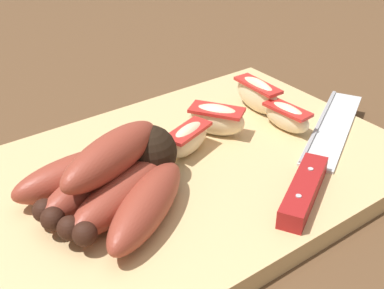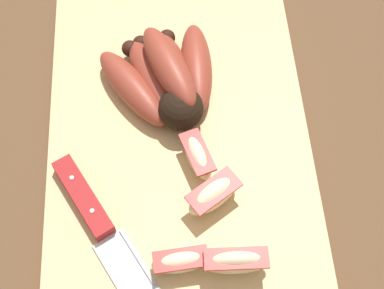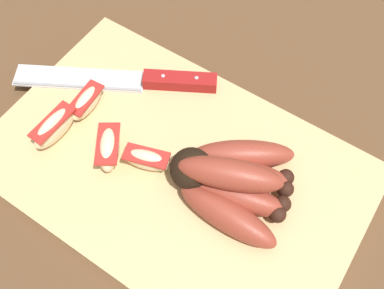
# 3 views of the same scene
# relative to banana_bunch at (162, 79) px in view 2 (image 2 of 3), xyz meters

# --- Properties ---
(ground_plane) EXTENTS (6.00, 6.00, 0.00)m
(ground_plane) POSITION_rel_banana_bunch_xyz_m (-0.07, -0.00, -0.04)
(ground_plane) COLOR brown
(cutting_board) EXTENTS (0.46, 0.30, 0.02)m
(cutting_board) POSITION_rel_banana_bunch_xyz_m (-0.07, -0.01, -0.03)
(cutting_board) COLOR tan
(cutting_board) RESTS_ON ground_plane
(banana_bunch) EXTENTS (0.15, 0.14, 0.07)m
(banana_bunch) POSITION_rel_banana_bunch_xyz_m (0.00, 0.00, 0.00)
(banana_bunch) COLOR black
(banana_bunch) RESTS_ON cutting_board
(chefs_knife) EXTENTS (0.26, 0.16, 0.02)m
(chefs_knife) POSITION_rel_banana_bunch_xyz_m (-0.18, 0.07, -0.02)
(chefs_knife) COLOR silver
(chefs_knife) RESTS_ON cutting_board
(apple_wedge_near) EXTENTS (0.03, 0.06, 0.03)m
(apple_wedge_near) POSITION_rel_banana_bunch_xyz_m (-0.21, 0.00, -0.01)
(apple_wedge_near) COLOR beige
(apple_wedge_near) RESTS_ON cutting_board
(apple_wedge_middle) EXTENTS (0.02, 0.07, 0.04)m
(apple_wedge_middle) POSITION_rel_banana_bunch_xyz_m (-0.22, -0.06, -0.00)
(apple_wedge_middle) COLOR beige
(apple_wedge_middle) RESTS_ON cutting_board
(apple_wedge_far) EXTENTS (0.06, 0.07, 0.04)m
(apple_wedge_far) POSITION_rel_banana_bunch_xyz_m (-0.15, -0.04, -0.01)
(apple_wedge_far) COLOR beige
(apple_wedge_far) RESTS_ON cutting_board
(apple_wedge_extra) EXTENTS (0.06, 0.04, 0.03)m
(apple_wedge_extra) POSITION_rel_banana_bunch_xyz_m (-0.10, -0.03, -0.01)
(apple_wedge_extra) COLOR beige
(apple_wedge_extra) RESTS_ON cutting_board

